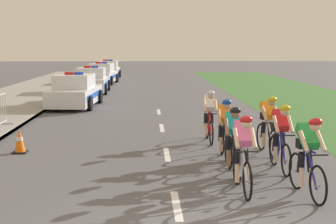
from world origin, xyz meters
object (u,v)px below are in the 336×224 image
Objects in this scene: police_car_furthest at (108,70)px; traffic_cone_mid at (20,141)px; cyclist_second at (308,156)px; cyclist_third at (233,140)px; cyclist_fourth at (281,137)px; cyclist_lead at (243,152)px; cyclist_sixth at (268,124)px; police_car_nearest at (75,92)px; cyclist_seventh at (209,115)px; cyclist_fifth at (225,128)px; police_car_second at (92,81)px; police_car_third at (102,74)px.

police_car_furthest is 28.78m from traffic_cone_mid.
traffic_cone_mid is (-0.06, -28.77, -0.37)m from police_car_furthest.
cyclist_second and cyclist_third have the same top height.
cyclist_fourth is at bearing 15.37° from cyclist_third.
cyclist_sixth is (1.30, 3.19, 0.00)m from cyclist_lead.
police_car_nearest is at bearing 89.65° from traffic_cone_mid.
police_car_nearest reaches higher than cyclist_second.
cyclist_seventh is 9.77m from police_car_nearest.
cyclist_sixth is at bearing 85.12° from cyclist_fourth.
police_car_nearest reaches higher than traffic_cone_mid.
cyclist_lead and cyclist_fourth have the same top height.
cyclist_seventh reaches higher than traffic_cone_mid.
police_car_second is at bearing 106.66° from cyclist_fifth.
cyclist_lead is at bearing -126.99° from cyclist_fourth.
cyclist_third is (-1.10, 1.56, 0.00)m from cyclist_second.
police_car_furthest is at bearing 102.25° from cyclist_sixth.
police_car_second is 6.65m from police_car_third.
cyclist_sixth and cyclist_seventh have the same top height.
police_car_furthest is 6.88× the size of traffic_cone_mid.
police_car_third reaches higher than cyclist_fifth.
cyclist_third is 2.33m from cyclist_sixth.
cyclist_seventh is 5.28m from traffic_cone_mid.
traffic_cone_mid is (-0.06, -9.53, -0.37)m from police_car_nearest.
cyclist_fifth is 30.21m from police_car_furthest.
traffic_cone_mid is at bearing -90.12° from police_car_furthest.
police_car_nearest is (-5.06, 8.35, -0.11)m from cyclist_seventh.
police_car_nearest is 1.02× the size of police_car_second.
cyclist_second is at bearing -70.89° from cyclist_fifth.
cyclist_second is at bearing -72.97° from police_car_second.
cyclist_lead and cyclist_seventh have the same top height.
cyclist_third is 2.69× the size of traffic_cone_mid.
police_car_furthest reaches higher than cyclist_fourth.
police_car_third is (-6.21, 25.02, -0.11)m from cyclist_fourth.
police_car_third is at bearing 89.86° from traffic_cone_mid.
cyclist_second is at bearing -54.82° from cyclist_third.
cyclist_lead is 27.03m from police_car_third.
cyclist_sixth is at bearing 67.91° from cyclist_lead.
traffic_cone_mid is (-6.41, 0.47, -0.48)m from cyclist_sixth.
traffic_cone_mid is at bearing -90.14° from police_car_third.
cyclist_third is 0.38× the size of police_car_third.
police_car_nearest is (-6.21, 11.67, -0.11)m from cyclist_fourth.
cyclist_third and cyclist_sixth have the same top height.
cyclist_seventh is at bearing 92.51° from cyclist_fifth.
police_car_second reaches higher than cyclist_seventh.
police_car_nearest is at bearing 114.61° from cyclist_second.
cyclist_lead is 1.00× the size of cyclist_seventh.
cyclist_second is 3.53m from cyclist_sixth.
cyclist_seventh is at bearing 13.00° from traffic_cone_mid.
traffic_cone_mid is (-6.27, 2.13, -0.48)m from cyclist_fourth.
cyclist_fifth is 1.00× the size of cyclist_sixth.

